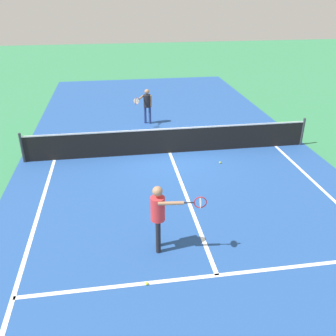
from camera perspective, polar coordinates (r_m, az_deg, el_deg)
name	(u,v)px	position (r m, az deg, el deg)	size (l,w,h in m)	color
ground_plane	(170,153)	(13.27, 0.27, 2.41)	(60.00, 60.00, 0.00)	#337F51
court_surface_inbounds	(170,153)	(13.27, 0.27, 2.41)	(10.62, 24.40, 0.00)	#234C93
line_sideline_left	(18,281)	(8.39, -22.61, -16.18)	(0.10, 11.89, 0.01)	white
line_service_near	(217,275)	(7.99, 7.75, -16.43)	(8.22, 0.10, 0.01)	white
line_center_service	(187,197)	(10.47, 3.01, -4.65)	(0.10, 6.40, 0.01)	white
net	(170,140)	(13.08, 0.27, 4.38)	(10.32, 0.09, 1.07)	#33383D
player_near	(159,212)	(7.98, -1.41, -6.89)	(1.19, 0.59, 1.65)	black
player_far	(147,103)	(16.01, -3.35, 10.24)	(0.83, 1.01, 1.54)	navy
tennis_ball_near_net	(220,162)	(12.58, 8.23, 0.87)	(0.07, 0.07, 0.07)	#CCE033
tennis_ball_mid_court	(147,283)	(7.72, -3.35, -17.73)	(0.07, 0.07, 0.07)	#CCE033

